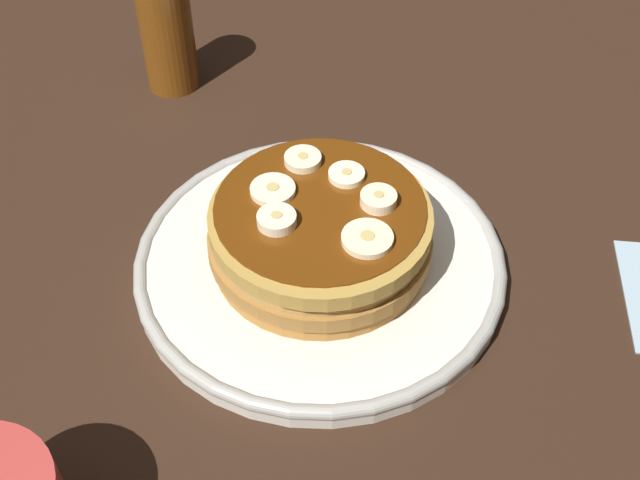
# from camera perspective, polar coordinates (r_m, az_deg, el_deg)

# --- Properties ---
(ground_plane) EXTENTS (1.40, 1.40, 0.03)m
(ground_plane) POSITION_cam_1_polar(r_m,az_deg,el_deg) (0.63, -0.00, -3.05)
(ground_plane) COLOR black
(plate) EXTENTS (0.28, 0.28, 0.02)m
(plate) POSITION_cam_1_polar(r_m,az_deg,el_deg) (0.61, -0.00, -1.52)
(plate) COLOR silver
(plate) RESTS_ON ground_plane
(pancake_stack) EXTENTS (0.17, 0.17, 0.05)m
(pancake_stack) POSITION_cam_1_polar(r_m,az_deg,el_deg) (0.59, 0.05, 0.45)
(pancake_stack) COLOR #AD7335
(pancake_stack) RESTS_ON plate
(banana_slice_0) EXTENTS (0.03, 0.03, 0.01)m
(banana_slice_0) POSITION_cam_1_polar(r_m,az_deg,el_deg) (0.58, -3.35, 3.51)
(banana_slice_0) COLOR #F9E5BC
(banana_slice_0) RESTS_ON pancake_stack
(banana_slice_1) EXTENTS (0.03, 0.03, 0.01)m
(banana_slice_1) POSITION_cam_1_polar(r_m,az_deg,el_deg) (0.59, 1.88, 4.57)
(banana_slice_1) COLOR #FBEBC0
(banana_slice_1) RESTS_ON pancake_stack
(banana_slice_2) EXTENTS (0.04, 0.04, 0.01)m
(banana_slice_2) POSITION_cam_1_polar(r_m,az_deg,el_deg) (0.55, 3.35, 0.06)
(banana_slice_2) COLOR #F9E7B2
(banana_slice_2) RESTS_ON pancake_stack
(banana_slice_3) EXTENTS (0.03, 0.03, 0.01)m
(banana_slice_3) POSITION_cam_1_polar(r_m,az_deg,el_deg) (0.57, 4.18, 2.56)
(banana_slice_3) COLOR #FDE5B6
(banana_slice_3) RESTS_ON pancake_stack
(banana_slice_4) EXTENTS (0.03, 0.03, 0.01)m
(banana_slice_4) POSITION_cam_1_polar(r_m,az_deg,el_deg) (0.56, -3.07, 1.40)
(banana_slice_4) COLOR #F3E4BD
(banana_slice_4) RESTS_ON pancake_stack
(banana_slice_5) EXTENTS (0.03, 0.03, 0.01)m
(banana_slice_5) POSITION_cam_1_polar(r_m,az_deg,el_deg) (0.61, -1.22, 5.65)
(banana_slice_5) COLOR beige
(banana_slice_5) RESTS_ON pancake_stack
(syrup_bottle) EXTENTS (0.05, 0.05, 0.14)m
(syrup_bottle) POSITION_cam_1_polar(r_m,az_deg,el_deg) (0.79, -10.79, 14.54)
(syrup_bottle) COLOR brown
(syrup_bottle) RESTS_ON ground_plane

